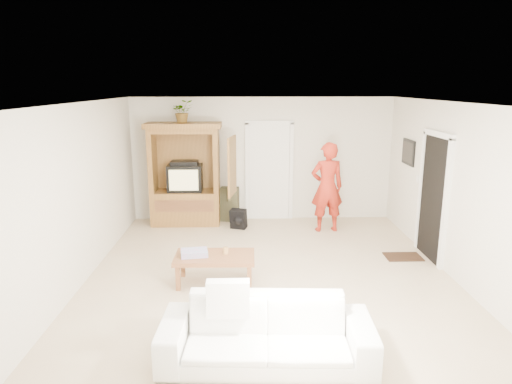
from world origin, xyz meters
TOP-DOWN VIEW (x-y plane):
  - floor at (0.00, 0.00)m, footprint 6.00×6.00m
  - ceiling at (0.00, 0.00)m, footprint 6.00×6.00m
  - wall_back at (0.00, 3.00)m, footprint 5.50×0.00m
  - wall_front at (0.00, -3.00)m, footprint 5.50×0.00m
  - wall_left at (-2.75, 0.00)m, footprint 0.00×6.00m
  - wall_right at (2.75, 0.00)m, footprint 0.00×6.00m
  - armoire at (-1.58, 2.66)m, footprint 1.82×1.14m
  - door_back at (0.15, 2.97)m, footprint 0.85×0.05m
  - doorway_right at (2.73, 0.60)m, footprint 0.05×0.90m
  - framed_picture at (2.73, 1.90)m, footprint 0.03×0.60m
  - doormat at (2.30, 0.60)m, footprint 0.60×0.40m
  - plant at (-1.60, 2.63)m, footprint 0.50×0.47m
  - man at (1.24, 2.09)m, footprint 0.69×0.49m
  - sofa at (-0.15, -2.30)m, footprint 2.25×0.97m
  - coffee_table at (-0.82, -0.34)m, footprint 1.16×0.65m
  - towel at (-1.11, -0.34)m, footprint 0.42×0.34m
  - candle at (-0.66, -0.29)m, footprint 0.08×0.08m
  - backpack_black at (-0.51, 2.26)m, footprint 0.36×0.28m
  - backpack_olive at (-0.70, 2.85)m, footprint 0.41×0.33m

SIDE VIEW (x-z plane):
  - floor at x=0.00m, z-range 0.00..0.00m
  - doormat at x=2.30m, z-range 0.00..0.02m
  - backpack_black at x=-0.51m, z-range 0.00..0.39m
  - sofa at x=-0.15m, z-range 0.00..0.65m
  - backpack_olive at x=-0.70m, z-range 0.00..0.72m
  - coffee_table at x=-0.82m, z-range 0.16..0.59m
  - towel at x=-1.11m, z-range 0.43..0.51m
  - candle at x=-0.66m, z-range 0.43..0.53m
  - man at x=1.24m, z-range 0.00..1.77m
  - armoire at x=-1.58m, z-range -0.14..1.96m
  - door_back at x=0.15m, z-range 0.00..2.04m
  - doorway_right at x=2.73m, z-range 0.00..2.04m
  - wall_back at x=0.00m, z-range -1.45..4.05m
  - wall_front at x=0.00m, z-range -1.45..4.05m
  - wall_left at x=-2.75m, z-range -1.70..4.30m
  - wall_right at x=2.75m, z-range -1.70..4.30m
  - framed_picture at x=2.73m, z-range 1.36..1.84m
  - plant at x=-1.60m, z-range 2.10..2.55m
  - ceiling at x=0.00m, z-range 2.60..2.60m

